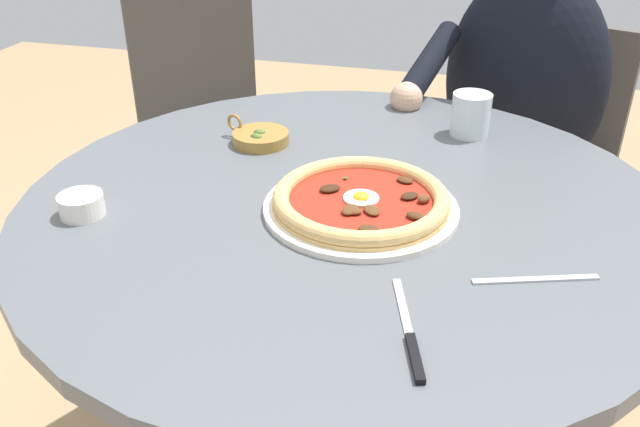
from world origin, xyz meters
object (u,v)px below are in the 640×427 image
at_px(ramekin_capers, 81,204).
at_px(cafe_chair_spare_near, 207,117).
at_px(fork_utensil, 536,279).
at_px(olive_pan, 260,137).
at_px(steak_knife, 411,341).
at_px(diner_person, 511,158).
at_px(cafe_chair_diner, 532,149).
at_px(dining_table, 344,275).
at_px(water_glass, 470,117).
at_px(pizza_on_plate, 361,201).

bearing_deg(ramekin_capers, cafe_chair_spare_near, 102.29).
distance_m(fork_utensil, cafe_chair_spare_near, 1.22).
bearing_deg(olive_pan, steak_knife, -54.32).
bearing_deg(diner_person, olive_pan, -133.82).
xyz_separation_m(diner_person, cafe_chair_diner, (0.06, 0.13, -0.02)).
bearing_deg(cafe_chair_spare_near, dining_table, -51.28).
bearing_deg(steak_knife, dining_table, 114.84).
height_order(ramekin_capers, cafe_chair_diner, cafe_chair_diner).
relative_size(dining_table, steak_knife, 5.62).
bearing_deg(water_glass, ramekin_capers, -138.84).
distance_m(water_glass, diner_person, 0.43).
relative_size(dining_table, ramekin_capers, 15.41).
xyz_separation_m(ramekin_capers, cafe_chair_spare_near, (-0.19, 0.86, -0.20)).
relative_size(diner_person, cafe_chair_diner, 1.43).
height_order(ramekin_capers, olive_pan, olive_pan).
bearing_deg(diner_person, dining_table, -112.34).
bearing_deg(fork_utensil, cafe_chair_spare_near, 134.61).
bearing_deg(dining_table, water_glass, 61.21).
relative_size(ramekin_capers, cafe_chair_spare_near, 0.08).
height_order(dining_table, steak_knife, steak_knife).
xyz_separation_m(ramekin_capers, olive_pan, (0.17, 0.33, -0.01)).
distance_m(ramekin_capers, olive_pan, 0.37).
height_order(pizza_on_plate, ramekin_capers, pizza_on_plate).
bearing_deg(pizza_on_plate, water_glass, 68.55).
distance_m(dining_table, diner_person, 0.72).
distance_m(cafe_chair_diner, cafe_chair_spare_near, 0.89).
bearing_deg(pizza_on_plate, fork_utensil, -25.57).
bearing_deg(diner_person, steak_knife, -96.95).
bearing_deg(fork_utensil, diner_person, 91.17).
bearing_deg(pizza_on_plate, olive_pan, 138.79).
height_order(steak_knife, cafe_chair_spare_near, cafe_chair_spare_near).
bearing_deg(ramekin_capers, olive_pan, 63.03).
distance_m(dining_table, fork_utensil, 0.37).
bearing_deg(fork_utensil, ramekin_capers, 179.91).
distance_m(dining_table, ramekin_capers, 0.44).
xyz_separation_m(pizza_on_plate, cafe_chair_spare_near, (-0.59, 0.74, -0.20)).
bearing_deg(ramekin_capers, diner_person, 52.05).
bearing_deg(diner_person, cafe_chair_diner, 66.83).
bearing_deg(olive_pan, cafe_chair_diner, 49.63).
bearing_deg(cafe_chair_diner, dining_table, -112.47).
height_order(dining_table, fork_utensil, fork_utensil).
xyz_separation_m(pizza_on_plate, water_glass, (0.14, 0.35, 0.02)).
bearing_deg(fork_utensil, olive_pan, 146.20).
bearing_deg(cafe_chair_diner, pizza_on_plate, -109.48).
bearing_deg(cafe_chair_diner, cafe_chair_spare_near, -173.80).
bearing_deg(pizza_on_plate, ramekin_capers, -163.27).
relative_size(dining_table, water_glass, 12.71).
relative_size(water_glass, cafe_chair_diner, 0.10).
relative_size(water_glass, olive_pan, 0.64).
bearing_deg(cafe_chair_spare_near, steak_knife, -55.27).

